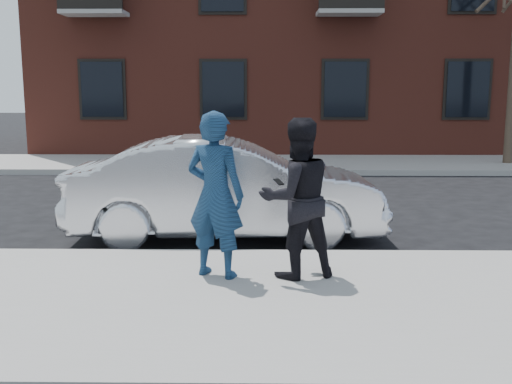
{
  "coord_description": "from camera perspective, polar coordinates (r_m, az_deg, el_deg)",
  "views": [
    {
      "loc": [
        -2.41,
        -5.98,
        2.23
      ],
      "look_at": [
        -2.5,
        0.4,
        1.12
      ],
      "focal_mm": 42.0,
      "sensor_mm": 36.0,
      "label": 1
    }
  ],
  "objects": [
    {
      "name": "ground",
      "position": [
        6.82,
        21.76,
        -9.98
      ],
      "size": [
        100.0,
        100.0,
        0.0
      ],
      "primitive_type": "plane",
      "color": "black",
      "rests_on": "ground"
    },
    {
      "name": "near_sidewalk",
      "position": [
        6.58,
        22.58,
        -10.08
      ],
      "size": [
        50.0,
        3.5,
        0.15
      ],
      "primitive_type": "cube",
      "color": "gray",
      "rests_on": "ground"
    },
    {
      "name": "near_curb",
      "position": [
        8.19,
        17.96,
        -5.91
      ],
      "size": [
        50.0,
        0.1,
        0.15
      ],
      "primitive_type": "cube",
      "color": "#999691",
      "rests_on": "ground"
    },
    {
      "name": "far_sidewalk",
      "position": [
        17.53,
        8.71,
        2.66
      ],
      "size": [
        50.0,
        3.5,
        0.15
      ],
      "primitive_type": "cube",
      "color": "gray",
      "rests_on": "ground"
    },
    {
      "name": "far_curb",
      "position": [
        15.76,
        9.59,
        1.84
      ],
      "size": [
        50.0,
        0.1,
        0.15
      ],
      "primitive_type": "cube",
      "color": "#999691",
      "rests_on": "ground"
    },
    {
      "name": "silver_sedan",
      "position": [
        8.9,
        -2.84,
        0.3
      ],
      "size": [
        4.67,
        1.81,
        1.52
      ],
      "primitive_type": "imported",
      "rotation": [
        0.0,
        0.0,
        1.62
      ],
      "color": "silver",
      "rests_on": "ground"
    },
    {
      "name": "man_hoodie",
      "position": [
        6.61,
        -3.9,
        -0.27
      ],
      "size": [
        0.79,
        0.67,
        1.85
      ],
      "rotation": [
        0.0,
        0.0,
        2.75
      ],
      "color": "navy",
      "rests_on": "near_sidewalk"
    },
    {
      "name": "man_peacoat",
      "position": [
        6.6,
        3.93,
        -0.61
      ],
      "size": [
        1.03,
        0.91,
        1.77
      ],
      "rotation": [
        0.0,
        0.0,
        3.47
      ],
      "color": "black",
      "rests_on": "near_sidewalk"
    }
  ]
}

